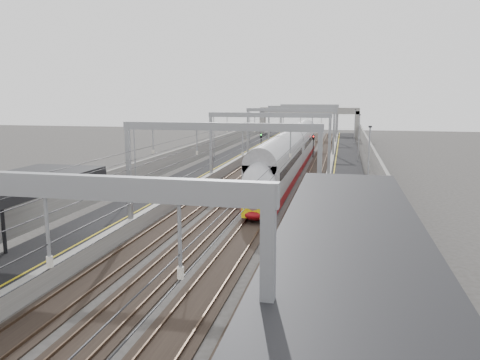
% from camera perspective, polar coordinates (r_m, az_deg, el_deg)
% --- Properties ---
extents(platform_left, '(4.00, 120.00, 1.00)m').
position_cam_1_polar(platform_left, '(54.59, -4.36, 0.89)').
color(platform_left, black).
rests_on(platform_left, ground).
extents(platform_right, '(4.00, 120.00, 1.00)m').
position_cam_1_polar(platform_right, '(52.30, 12.67, 0.26)').
color(platform_right, black).
rests_on(platform_right, ground).
extents(tracks, '(11.40, 140.00, 0.20)m').
position_cam_1_polar(tracks, '(52.93, 3.96, 0.11)').
color(tracks, black).
rests_on(tracks, ground).
extents(overhead_line, '(13.00, 140.00, 6.60)m').
position_cam_1_polar(overhead_line, '(58.77, 5.00, 7.06)').
color(overhead_line, gray).
rests_on(overhead_line, platform_left).
extents(canopy_right, '(4.40, 30.00, 4.24)m').
position_cam_1_polar(canopy_right, '(10.41, 13.95, -13.40)').
color(canopy_right, black).
rests_on(canopy_right, platform_right).
extents(overbridge, '(22.00, 2.20, 6.90)m').
position_cam_1_polar(overbridge, '(106.92, 8.42, 7.88)').
color(overbridge, slate).
rests_on(overbridge, ground).
extents(wall_left, '(0.30, 120.00, 3.20)m').
position_cam_1_polar(wall_left, '(55.43, -7.55, 2.12)').
color(wall_left, slate).
rests_on(wall_left, ground).
extents(wall_right, '(0.30, 120.00, 3.20)m').
position_cam_1_polar(wall_right, '(52.25, 16.23, 1.32)').
color(wall_right, slate).
rests_on(wall_right, ground).
extents(train, '(2.73, 49.73, 4.31)m').
position_cam_1_polar(train, '(56.08, 6.07, 2.77)').
color(train, maroon).
rests_on(train, ground).
extents(signal_green, '(0.32, 0.32, 3.48)m').
position_cam_1_polar(signal_green, '(75.31, 2.59, 4.90)').
color(signal_green, black).
rests_on(signal_green, ground).
extents(signal_red_near, '(0.32, 0.32, 3.48)m').
position_cam_1_polar(signal_red_near, '(72.88, 8.93, 4.62)').
color(signal_red_near, black).
rests_on(signal_red_near, ground).
extents(signal_red_far, '(0.32, 0.32, 3.48)m').
position_cam_1_polar(signal_red_far, '(76.50, 10.76, 4.82)').
color(signal_red_far, black).
rests_on(signal_red_far, ground).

